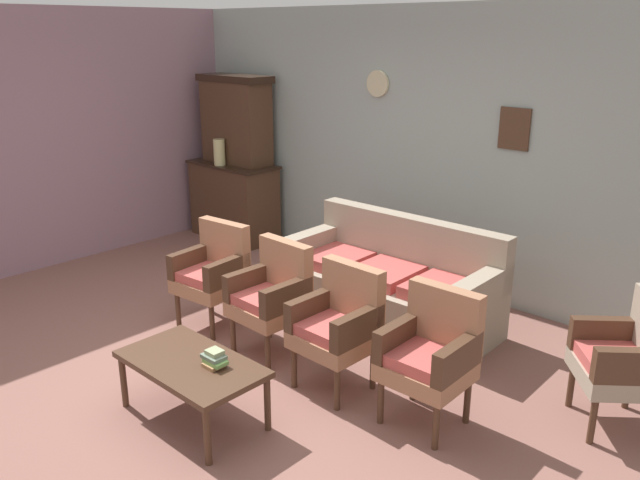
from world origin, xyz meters
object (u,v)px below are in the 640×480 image
at_px(armchair_near_cabinet, 272,294).
at_px(book_stack_on_table, 214,359).
at_px(armchair_near_couch_end, 431,352).
at_px(floral_couch, 391,286).
at_px(coffee_table, 192,367).
at_px(wingback_chair_by_fireplace, 626,356).
at_px(armchair_row_middle, 213,270).
at_px(side_cabinet, 234,201).
at_px(vase_on_cabinet, 219,152).
at_px(armchair_by_doorway, 338,322).

relative_size(armchair_near_cabinet, book_stack_on_table, 5.19).
distance_m(armchair_near_couch_end, book_stack_on_table, 1.39).
xyz_separation_m(floral_couch, coffee_table, (-0.04, -2.11, 0.05)).
relative_size(armchair_near_cabinet, wingback_chair_by_fireplace, 1.00).
bearing_deg(armchair_row_middle, side_cabinet, 136.04).
relative_size(wingback_chair_by_fireplace, book_stack_on_table, 5.19).
distance_m(side_cabinet, vase_on_cabinet, 0.64).
height_order(armchair_by_doorway, coffee_table, armchair_by_doorway).
distance_m(floral_couch, coffee_table, 2.11).
bearing_deg(armchair_row_middle, coffee_table, -43.88).
relative_size(armchair_near_couch_end, book_stack_on_table, 5.19).
distance_m(floral_couch, armchair_near_couch_end, 1.55).
height_order(armchair_near_couch_end, coffee_table, armchair_near_couch_end).
distance_m(side_cabinet, wingback_chair_by_fireplace, 5.01).
relative_size(floral_couch, book_stack_on_table, 11.11).
height_order(side_cabinet, armchair_by_doorway, side_cabinet).
bearing_deg(armchair_near_cabinet, armchair_near_couch_end, 1.56).
bearing_deg(book_stack_on_table, floral_couch, 93.50).
height_order(armchair_near_couch_end, book_stack_on_table, armchair_near_couch_end).
height_order(coffee_table, book_stack_on_table, book_stack_on_table).
relative_size(floral_couch, armchair_near_cabinet, 2.14).
xyz_separation_m(floral_couch, armchair_near_couch_end, (1.11, -1.07, 0.17)).
bearing_deg(armchair_near_couch_end, book_stack_on_table, -135.50).
xyz_separation_m(floral_couch, armchair_near_cabinet, (-0.33, -1.11, 0.17)).
height_order(armchair_row_middle, book_stack_on_table, armchair_row_middle).
xyz_separation_m(wingback_chair_by_fireplace, coffee_table, (-2.09, -1.83, -0.12)).
bearing_deg(vase_on_cabinet, floral_couch, -8.98).
xyz_separation_m(floral_couch, armchair_by_doorway, (0.39, -1.14, 0.17)).
distance_m(side_cabinet, armchair_near_cabinet, 3.08).
bearing_deg(armchair_by_doorway, vase_on_cabinet, 154.05).
height_order(floral_couch, armchair_near_cabinet, same).
relative_size(armchair_by_doorway, armchair_near_couch_end, 1.00).
xyz_separation_m(side_cabinet, armchair_near_cabinet, (2.54, -1.74, 0.03)).
distance_m(vase_on_cabinet, floral_couch, 3.03).
distance_m(wingback_chair_by_fireplace, book_stack_on_table, 2.62).
distance_m(armchair_row_middle, armchair_by_doorway, 1.47).
bearing_deg(armchair_row_middle, armchair_near_couch_end, 0.87).
distance_m(armchair_row_middle, armchair_near_cabinet, 0.75).
height_order(wingback_chair_by_fireplace, book_stack_on_table, wingback_chair_by_fireplace).
height_order(armchair_row_middle, armchair_near_cabinet, same).
bearing_deg(wingback_chair_by_fireplace, coffee_table, -138.81).
relative_size(side_cabinet, armchair_near_couch_end, 1.28).
xyz_separation_m(side_cabinet, wingback_chair_by_fireplace, (4.93, -0.90, 0.03)).
distance_m(floral_couch, wingback_chair_by_fireplace, 2.08).
relative_size(floral_couch, armchair_row_middle, 2.14).
height_order(armchair_by_doorway, armchair_near_couch_end, same).
height_order(vase_on_cabinet, floral_couch, vase_on_cabinet).
distance_m(armchair_near_cabinet, coffee_table, 1.05).
xyz_separation_m(side_cabinet, vase_on_cabinet, (-0.03, -0.17, 0.62)).
xyz_separation_m(side_cabinet, armchair_near_couch_end, (3.99, -1.70, 0.03)).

